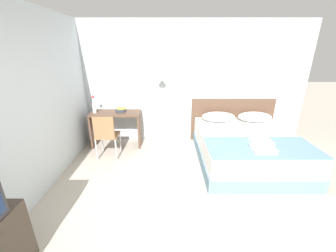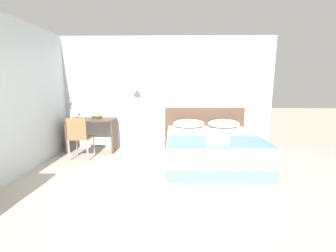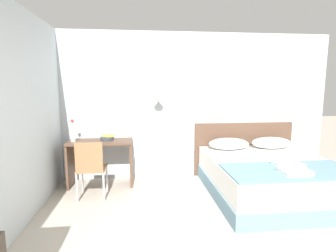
# 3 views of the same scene
# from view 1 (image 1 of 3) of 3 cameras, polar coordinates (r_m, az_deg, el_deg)

# --- Properties ---
(ground_plane) EXTENTS (24.00, 24.00, 0.00)m
(ground_plane) POSITION_cam_1_polar(r_m,az_deg,el_deg) (2.82, 9.55, -26.67)
(ground_plane) COLOR #B2A899
(wall_back) EXTENTS (5.37, 0.31, 2.65)m
(wall_back) POSITION_cam_1_polar(r_m,az_deg,el_deg) (4.72, 5.30, 11.57)
(wall_back) COLOR silver
(wall_back) RESTS_ON ground_plane
(bed) EXTENTS (1.79, 2.01, 0.57)m
(bed) POSITION_cam_1_polar(r_m,az_deg,el_deg) (4.25, 20.87, -5.65)
(bed) COLOR #66899E
(bed) RESTS_ON ground_plane
(headboard) EXTENTS (1.91, 0.06, 1.00)m
(headboard) POSITION_cam_1_polar(r_m,az_deg,el_deg) (5.07, 17.28, 1.68)
(headboard) COLOR brown
(headboard) RESTS_ON ground_plane
(pillow_left) EXTENTS (0.72, 0.46, 0.20)m
(pillow_left) POSITION_cam_1_polar(r_m,az_deg,el_deg) (4.63, 13.83, 2.47)
(pillow_left) COLOR white
(pillow_left) RESTS_ON bed
(pillow_right) EXTENTS (0.72, 0.46, 0.20)m
(pillow_right) POSITION_cam_1_polar(r_m,az_deg,el_deg) (4.89, 22.98, 2.34)
(pillow_right) COLOR white
(pillow_right) RESTS_ON bed
(throw_blanket) EXTENTS (1.73, 0.81, 0.02)m
(throw_blanket) POSITION_cam_1_polar(r_m,az_deg,el_deg) (3.64, 24.53, -5.39)
(throw_blanket) COLOR #66899E
(throw_blanket) RESTS_ON bed
(folded_towel_near_foot) EXTENTS (0.33, 0.32, 0.06)m
(folded_towel_near_foot) POSITION_cam_1_polar(r_m,az_deg,el_deg) (3.75, 24.32, -3.86)
(folded_towel_near_foot) COLOR white
(folded_towel_near_foot) RESTS_ON throw_blanket
(folded_towel_mid_bed) EXTENTS (0.34, 0.27, 0.06)m
(folded_towel_mid_bed) POSITION_cam_1_polar(r_m,az_deg,el_deg) (3.49, 24.92, -5.78)
(folded_towel_mid_bed) COLOR white
(folded_towel_mid_bed) RESTS_ON throw_blanket
(desk) EXTENTS (1.07, 0.50, 0.77)m
(desk) POSITION_cam_1_polar(r_m,az_deg,el_deg) (4.69, -14.05, 0.82)
(desk) COLOR brown
(desk) RESTS_ON ground_plane
(desk_chair) EXTENTS (0.42, 0.42, 0.89)m
(desk_chair) POSITION_cam_1_polar(r_m,az_deg,el_deg) (4.17, -16.74, -1.96)
(desk_chair) COLOR #8E6642
(desk_chair) RESTS_ON ground_plane
(fruit_bowl) EXTENTS (0.25, 0.23, 0.13)m
(fruit_bowl) POSITION_cam_1_polar(r_m,az_deg,el_deg) (4.62, -12.94, 4.40)
(fruit_bowl) COLOR #333842
(fruit_bowl) RESTS_ON desk
(flower_vase) EXTENTS (0.07, 0.07, 0.38)m
(flower_vase) POSITION_cam_1_polar(r_m,az_deg,el_deg) (4.68, -19.72, 5.11)
(flower_vase) COLOR silver
(flower_vase) RESTS_ON desk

